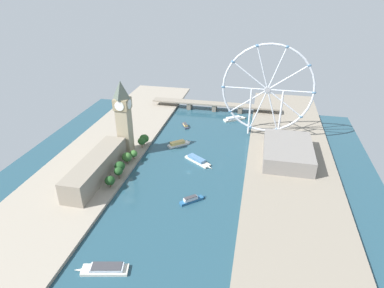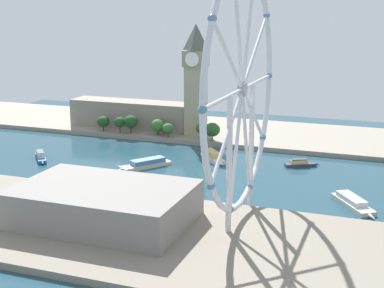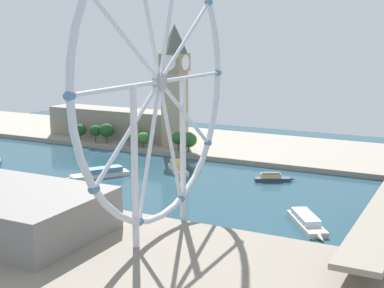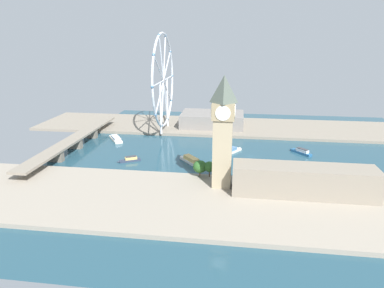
# 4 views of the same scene
# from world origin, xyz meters

# --- Properties ---
(ground_plane) EXTENTS (372.57, 372.57, 0.00)m
(ground_plane) POSITION_xyz_m (0.00, 0.00, 0.00)
(ground_plane) COLOR #234756
(riverbank_left) EXTENTS (90.00, 520.00, 3.00)m
(riverbank_left) POSITION_xyz_m (-101.29, 0.00, 1.50)
(riverbank_left) COLOR gray
(riverbank_left) RESTS_ON ground_plane
(clock_tower) EXTENTS (16.43, 16.43, 79.70)m
(clock_tower) POSITION_xyz_m (-75.52, 23.58, 44.44)
(clock_tower) COLOR tan
(clock_tower) RESTS_ON riverbank_left
(parliament_block) EXTENTS (22.00, 96.02, 20.54)m
(parliament_block) POSITION_xyz_m (-83.18, -32.43, 13.27)
(parliament_block) COLOR gray
(parliament_block) RESTS_ON riverbank_left
(tree_row_embankment) EXTENTS (14.28, 97.20, 13.48)m
(tree_row_embankment) POSITION_xyz_m (-62.53, -0.81, 10.80)
(tree_row_embankment) COLOR #513823
(tree_row_embankment) RESTS_ON riverbank_left
(ferris_wheel) EXTENTS (106.86, 3.20, 109.43)m
(ferris_wheel) POSITION_xyz_m (71.27, 97.87, 59.51)
(ferris_wheel) COLOR silver
(ferris_wheel) RESTS_ON riverbank_right
(riverside_hall) EXTENTS (49.71, 74.86, 15.99)m
(riverside_hall) POSITION_xyz_m (97.73, 44.02, 11.00)
(riverside_hall) COLOR gray
(riverside_hall) RESTS_ON riverbank_right
(tour_boat_0) EXTENTS (31.84, 23.70, 4.66)m
(tour_boat_0) POSITION_xyz_m (32.10, 143.69, 1.96)
(tour_boat_0) COLOR beige
(tour_boat_0) RESTS_ON ground_plane
(tour_boat_2) EXTENTS (13.15, 20.72, 4.74)m
(tour_boat_2) POSITION_xyz_m (-28.89, 107.95, 1.88)
(tour_boat_2) COLOR #2D384C
(tour_boat_2) RESTS_ON ground_plane
(tour_boat_3) EXTENTS (33.50, 25.48, 4.99)m
(tour_boat_3) POSITION_xyz_m (5.07, 20.98, 2.11)
(tour_boat_3) COLOR beige
(tour_boat_3) RESTS_ON ground_plane
(tour_boat_5) EXTENTS (25.77, 22.76, 5.64)m
(tour_boat_5) POSITION_xyz_m (-24.14, 53.72, 2.39)
(tour_boat_5) COLOR white
(tour_boat_5) RESTS_ON ground_plane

